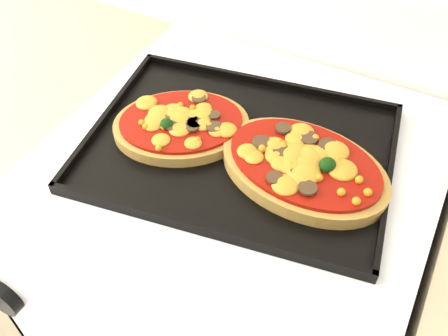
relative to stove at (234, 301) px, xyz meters
The scene contains 5 objects.
stove is the anchor object (origin of this frame).
knob_left 0.55m from the stove, 119.50° to the right, with size 0.06×0.06×0.02m, color black.
baking_tray 0.47m from the stove, 110.87° to the left, with size 0.46×0.34×0.02m, color black.
pizza_left 0.49m from the stove, behind, with size 0.21×0.16×0.03m, color #A8803A, non-canonical shape.
pizza_right 0.49m from the stove, ahead, with size 0.26×0.17×0.04m, color #A8803A, non-canonical shape.
Camera 1 is at (0.22, 1.22, 1.46)m, focal length 40.00 mm.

